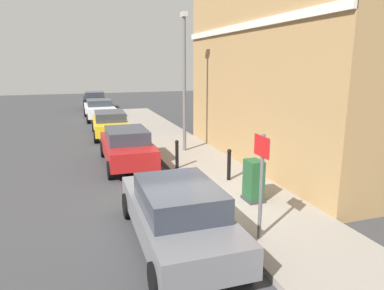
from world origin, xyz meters
name	(u,v)px	position (x,y,z in m)	size (l,w,h in m)	color
ground	(187,210)	(0.00, 0.00, 0.00)	(80.00, 80.00, 0.00)	#38383A
sidewalk	(185,151)	(1.84, 6.00, 0.07)	(2.73, 30.00, 0.15)	gray
corner_building	(318,58)	(6.48, 3.43, 4.05)	(6.67, 10.85, 8.10)	#9E7A4C
car_grey	(177,213)	(-0.75, -1.69, 0.75)	(1.87, 4.47, 1.43)	slate
car_red	(127,146)	(-0.85, 4.85, 0.76)	(1.81, 4.21, 1.44)	maroon
car_yellow	(110,123)	(-0.87, 10.79, 0.71)	(1.95, 4.28, 1.34)	gold
car_white	(99,109)	(-0.97, 17.04, 0.74)	(2.01, 4.32, 1.39)	silver
car_black	(95,100)	(-0.91, 23.41, 0.75)	(1.93, 4.32, 1.46)	black
utility_cabinet	(253,182)	(1.85, -0.26, 0.68)	(0.46, 0.61, 1.15)	#1E4C28
bollard_near_cabinet	(229,163)	(1.95, 1.57, 0.70)	(0.14, 0.14, 1.04)	black
bollard_far_kerb	(177,153)	(0.72, 3.38, 0.70)	(0.14, 0.14, 1.04)	black
street_sign	(261,171)	(0.94, -2.22, 1.66)	(0.08, 0.60, 2.30)	#59595B
lamppost	(184,77)	(1.79, 5.87, 3.30)	(0.20, 0.44, 5.72)	#59595B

